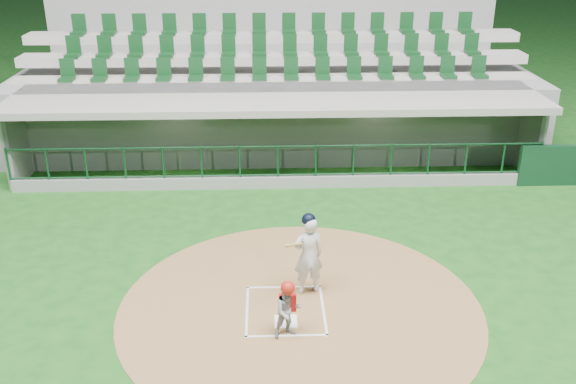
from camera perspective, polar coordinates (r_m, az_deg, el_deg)
name	(u,v)px	position (r m, az deg, el deg)	size (l,w,h in m)	color
ground	(285,302)	(13.08, -0.30, -9.77)	(120.00, 120.00, 0.00)	#154814
dirt_circle	(300,307)	(12.92, 1.08, -10.20)	(7.20, 7.20, 0.01)	brown
home_plate	(286,321)	(12.49, -0.19, -11.43)	(0.43, 0.43, 0.02)	white
batter_box_chalk	(285,310)	(12.82, -0.25, -10.44)	(1.55, 1.80, 0.01)	silver
dugout_structure	(278,135)	(19.78, -0.88, 5.05)	(16.40, 3.70, 3.00)	slate
seating_deck	(275,95)	(22.61, -1.20, 8.59)	(17.00, 6.72, 5.15)	gray
batter	(308,254)	(12.95, 1.80, -5.49)	(0.89, 0.92, 1.78)	silver
catcher	(288,309)	(11.83, -0.02, -10.34)	(0.62, 0.56, 1.14)	#96969B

